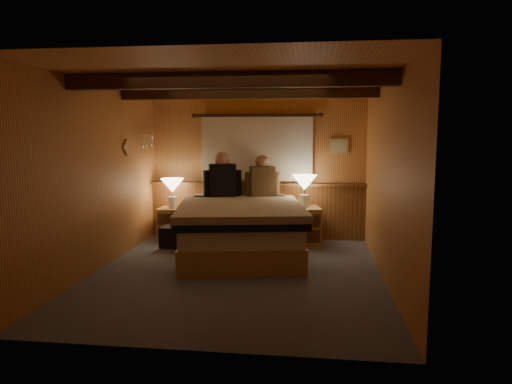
% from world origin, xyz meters
% --- Properties ---
extents(floor, '(4.20, 4.20, 0.00)m').
position_xyz_m(floor, '(0.00, 0.00, 0.00)').
color(floor, '#4D535C').
rests_on(floor, ground).
extents(ceiling, '(4.20, 4.20, 0.00)m').
position_xyz_m(ceiling, '(0.00, 0.00, 2.40)').
color(ceiling, tan).
rests_on(ceiling, wall_back).
extents(wall_back, '(3.60, 0.00, 3.60)m').
position_xyz_m(wall_back, '(0.00, 2.10, 1.20)').
color(wall_back, '#DA944E').
rests_on(wall_back, floor).
extents(wall_left, '(0.00, 4.20, 4.20)m').
position_xyz_m(wall_left, '(-1.80, 0.00, 1.20)').
color(wall_left, '#DA944E').
rests_on(wall_left, floor).
extents(wall_right, '(0.00, 4.20, 4.20)m').
position_xyz_m(wall_right, '(1.80, 0.00, 1.20)').
color(wall_right, '#DA944E').
rests_on(wall_right, floor).
extents(wall_front, '(3.60, 0.00, 3.60)m').
position_xyz_m(wall_front, '(0.00, -2.10, 1.20)').
color(wall_front, '#DA944E').
rests_on(wall_front, floor).
extents(wainscot, '(3.60, 0.23, 0.94)m').
position_xyz_m(wainscot, '(0.00, 2.04, 0.49)').
color(wainscot, brown).
rests_on(wainscot, wall_back).
extents(curtain_window, '(2.18, 0.09, 1.11)m').
position_xyz_m(curtain_window, '(0.00, 2.03, 1.52)').
color(curtain_window, '#412510').
rests_on(curtain_window, wall_back).
extents(ceiling_beams, '(3.60, 1.65, 0.16)m').
position_xyz_m(ceiling_beams, '(0.00, 0.15, 2.31)').
color(ceiling_beams, '#412510').
rests_on(ceiling_beams, ceiling).
extents(coat_rail, '(0.05, 0.55, 0.24)m').
position_xyz_m(coat_rail, '(-1.72, 1.58, 1.67)').
color(coat_rail, white).
rests_on(coat_rail, wall_left).
extents(framed_print, '(0.30, 0.04, 0.25)m').
position_xyz_m(framed_print, '(1.35, 2.08, 1.55)').
color(framed_print, tan).
rests_on(framed_print, wall_back).
extents(bed, '(2.03, 2.47, 0.76)m').
position_xyz_m(bed, '(-0.09, 0.88, 0.39)').
color(bed, '#A97748').
rests_on(bed, floor).
extents(nightstand_left, '(0.49, 0.44, 0.53)m').
position_xyz_m(nightstand_left, '(-1.36, 1.76, 0.26)').
color(nightstand_left, '#A97748').
rests_on(nightstand_left, floor).
extents(nightstand_right, '(0.62, 0.58, 0.60)m').
position_xyz_m(nightstand_right, '(0.78, 1.64, 0.30)').
color(nightstand_right, '#A97748').
rests_on(nightstand_right, floor).
extents(lamp_left, '(0.38, 0.38, 0.49)m').
position_xyz_m(lamp_left, '(-1.37, 1.74, 0.87)').
color(lamp_left, silver).
rests_on(lamp_left, nightstand_left).
extents(lamp_right, '(0.39, 0.39, 0.51)m').
position_xyz_m(lamp_right, '(0.80, 1.68, 0.95)').
color(lamp_right, silver).
rests_on(lamp_right, nightstand_right).
extents(person_left, '(0.59, 0.35, 0.74)m').
position_xyz_m(person_left, '(-0.50, 1.61, 1.05)').
color(person_left, black).
rests_on(person_left, bed).
extents(person_right, '(0.55, 0.32, 0.69)m').
position_xyz_m(person_right, '(0.13, 1.74, 1.02)').
color(person_right, brown).
rests_on(person_right, bed).
extents(duffel_bag, '(0.57, 0.38, 0.38)m').
position_xyz_m(duffel_bag, '(-1.12, 1.21, 0.17)').
color(duffel_bag, black).
rests_on(duffel_bag, floor).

